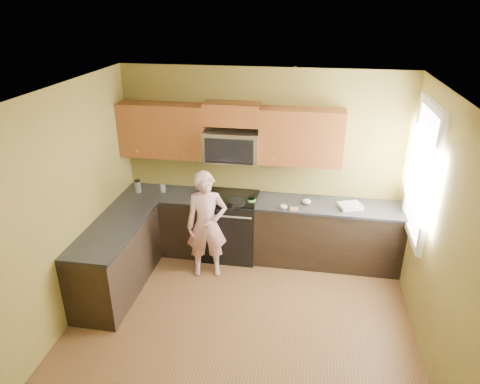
% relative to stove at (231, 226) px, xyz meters
% --- Properties ---
extents(floor, '(4.00, 4.00, 0.00)m').
position_rel_stove_xyz_m(floor, '(0.40, -1.68, -0.47)').
color(floor, brown).
rests_on(floor, ground).
extents(ceiling, '(4.00, 4.00, 0.00)m').
position_rel_stove_xyz_m(ceiling, '(0.40, -1.68, 2.23)').
color(ceiling, white).
rests_on(ceiling, ground).
extents(wall_back, '(4.00, 0.00, 4.00)m').
position_rel_stove_xyz_m(wall_back, '(0.40, 0.32, 0.88)').
color(wall_back, olive).
rests_on(wall_back, ground).
extents(wall_left, '(0.00, 4.00, 4.00)m').
position_rel_stove_xyz_m(wall_left, '(-1.60, -1.68, 0.88)').
color(wall_left, olive).
rests_on(wall_left, ground).
extents(wall_right, '(0.00, 4.00, 4.00)m').
position_rel_stove_xyz_m(wall_right, '(2.40, -1.68, 0.88)').
color(wall_right, olive).
rests_on(wall_right, ground).
extents(cabinet_back_run, '(4.00, 0.60, 0.88)m').
position_rel_stove_xyz_m(cabinet_back_run, '(0.40, 0.02, -0.03)').
color(cabinet_back_run, black).
rests_on(cabinet_back_run, floor).
extents(cabinet_left_run, '(0.60, 1.60, 0.88)m').
position_rel_stove_xyz_m(cabinet_left_run, '(-1.30, -1.08, -0.03)').
color(cabinet_left_run, black).
rests_on(cabinet_left_run, floor).
extents(countertop_back, '(4.00, 0.62, 0.04)m').
position_rel_stove_xyz_m(countertop_back, '(0.40, 0.01, 0.43)').
color(countertop_back, black).
rests_on(countertop_back, cabinet_back_run).
extents(countertop_left, '(0.62, 1.60, 0.04)m').
position_rel_stove_xyz_m(countertop_left, '(-1.29, -1.08, 0.43)').
color(countertop_left, black).
rests_on(countertop_left, cabinet_left_run).
extents(stove, '(0.76, 0.65, 0.95)m').
position_rel_stove_xyz_m(stove, '(0.00, 0.00, 0.00)').
color(stove, black).
rests_on(stove, floor).
extents(microwave, '(0.76, 0.40, 0.42)m').
position_rel_stove_xyz_m(microwave, '(0.00, 0.12, 0.97)').
color(microwave, silver).
rests_on(microwave, wall_back).
extents(upper_cab_left, '(1.22, 0.33, 0.75)m').
position_rel_stove_xyz_m(upper_cab_left, '(-0.99, 0.16, 0.97)').
color(upper_cab_left, brown).
rests_on(upper_cab_left, wall_back).
extents(upper_cab_right, '(1.12, 0.33, 0.75)m').
position_rel_stove_xyz_m(upper_cab_right, '(0.94, 0.16, 0.97)').
color(upper_cab_right, brown).
rests_on(upper_cab_right, wall_back).
extents(upper_cab_over_mw, '(0.76, 0.33, 0.30)m').
position_rel_stove_xyz_m(upper_cab_over_mw, '(0.00, 0.16, 1.62)').
color(upper_cab_over_mw, brown).
rests_on(upper_cab_over_mw, wall_back).
extents(window, '(0.06, 1.06, 1.66)m').
position_rel_stove_xyz_m(window, '(2.38, -0.48, 1.17)').
color(window, white).
rests_on(window, wall_right).
extents(woman, '(0.62, 0.49, 1.50)m').
position_rel_stove_xyz_m(woman, '(-0.23, -0.53, 0.27)').
color(woman, '#D96C75').
rests_on(woman, floor).
extents(frying_pan, '(0.26, 0.44, 0.06)m').
position_rel_stove_xyz_m(frying_pan, '(0.12, -0.23, 0.47)').
color(frying_pan, black).
rests_on(frying_pan, stove).
extents(butter_tub, '(0.14, 0.14, 0.08)m').
position_rel_stove_xyz_m(butter_tub, '(0.32, -0.10, 0.45)').
color(butter_tub, yellow).
rests_on(butter_tub, countertop_back).
extents(toast_slice, '(0.12, 0.12, 0.01)m').
position_rel_stove_xyz_m(toast_slice, '(0.92, -0.21, 0.45)').
color(toast_slice, '#B27F47').
rests_on(toast_slice, countertop_back).
extents(napkin_a, '(0.13, 0.14, 0.06)m').
position_rel_stove_xyz_m(napkin_a, '(0.76, -0.20, 0.48)').
color(napkin_a, silver).
rests_on(napkin_a, countertop_back).
extents(napkin_b, '(0.13, 0.14, 0.07)m').
position_rel_stove_xyz_m(napkin_b, '(1.07, -0.00, 0.48)').
color(napkin_b, silver).
rests_on(napkin_b, countertop_back).
extents(dish_towel, '(0.36, 0.33, 0.05)m').
position_rel_stove_xyz_m(dish_towel, '(1.66, -0.02, 0.47)').
color(dish_towel, silver).
rests_on(dish_towel, countertop_back).
extents(travel_mug, '(0.10, 0.10, 0.19)m').
position_rel_stove_xyz_m(travel_mug, '(-1.37, -0.01, 0.44)').
color(travel_mug, silver).
rests_on(travel_mug, countertop_back).
extents(glass_a, '(0.09, 0.09, 0.12)m').
position_rel_stove_xyz_m(glass_a, '(-1.01, 0.05, 0.51)').
color(glass_a, silver).
rests_on(glass_a, countertop_back).
extents(glass_b, '(0.08, 0.08, 0.12)m').
position_rel_stove_xyz_m(glass_b, '(-1.03, 0.07, 0.51)').
color(glass_b, silver).
rests_on(glass_b, countertop_back).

